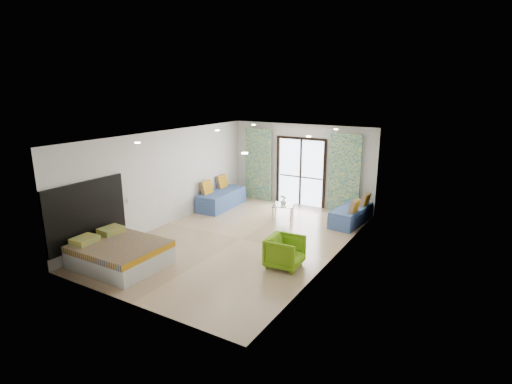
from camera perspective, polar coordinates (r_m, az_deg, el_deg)
The scene contains 24 objects.
floor at distance 10.55m, azimuth -2.19°, elevation -6.72°, with size 5.00×7.50×0.01m, color #A0815F, non-canonical shape.
ceiling at distance 9.88m, azimuth -2.35°, elevation 8.00°, with size 5.00×7.50×0.01m, color silver, non-canonical shape.
wall_back at distance 13.36m, azimuth 6.48°, elevation 3.85°, with size 5.00×0.01×2.70m, color silver, non-canonical shape.
wall_front at distance 7.41m, azimuth -18.23°, elevation -5.84°, with size 5.00×0.01×2.70m, color silver, non-canonical shape.
wall_left at distance 11.64m, azimuth -12.68°, elevation 1.95°, with size 0.01×7.50×2.70m, color silver, non-canonical shape.
wall_right at distance 9.07m, azimuth 11.15°, elevation -1.60°, with size 0.01×7.50×2.70m, color silver, non-canonical shape.
balcony_door at distance 13.35m, azimuth 6.42°, elevation 3.44°, with size 1.76×0.08×2.28m.
balcony_rail at distance 13.43m, azimuth 6.39°, elevation 2.16°, with size 1.52×0.03×0.04m, color #595451.
curtain_left at distance 13.92m, azimuth 0.32°, elevation 3.96°, with size 1.00×0.10×2.50m, color white.
curtain_right at distance 12.68m, azimuth 12.53°, elevation 2.53°, with size 1.00×0.10×2.50m, color white.
downlight_a at distance 9.26m, azimuth -16.58°, elevation 6.76°, with size 0.12×0.12×0.02m, color #FFE0B2.
downlight_b at distance 7.47m, azimuth -1.62°, elevation 5.57°, with size 0.12×0.12×0.02m, color #FFE0B2.
downlight_c at distance 11.49m, azimuth -5.55°, elevation 8.75°, with size 0.12×0.12×0.02m, color #FFE0B2.
downlight_d at distance 10.11m, azimuth 7.53°, elevation 7.88°, with size 0.12×0.12×0.02m, color #FFE0B2.
downlight_e at distance 13.16m, azimuth -0.37°, elevation 9.58°, with size 0.12×0.12×0.02m, color #FFE0B2.
downlight_f at distance 11.97m, azimuth 11.36°, elevation 8.77°, with size 0.12×0.12×0.02m, color #FFE0B2.
headboard at distance 9.96m, azimuth -23.01°, elevation -2.84°, with size 0.06×2.10×1.50m, color black.
switch_plate at distance 10.72m, azimuth -17.74°, elevation -1.16°, with size 0.02×0.10×0.10m, color silver.
bed at distance 9.48m, azimuth -18.93°, elevation -8.32°, with size 1.90×1.55×0.65m.
daybed_left at distance 13.24m, azimuth -5.00°, elevation -0.88°, with size 0.88×2.01×0.97m.
daybed_right at distance 11.96m, azimuth 13.52°, elevation -3.14°, with size 0.85×1.81×0.86m.
coffee_table at distance 12.13m, azimuth 3.90°, elevation -2.01°, with size 0.79×0.79×0.72m.
vase at distance 12.11m, azimuth 3.94°, elevation -1.38°, with size 0.18×0.19×0.18m, color white.
armchair at distance 8.90m, azimuth 4.16°, elevation -8.32°, with size 0.74×0.69×0.76m, color #6BA214.
Camera 1 is at (5.33, -8.24, 3.87)m, focal length 28.00 mm.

